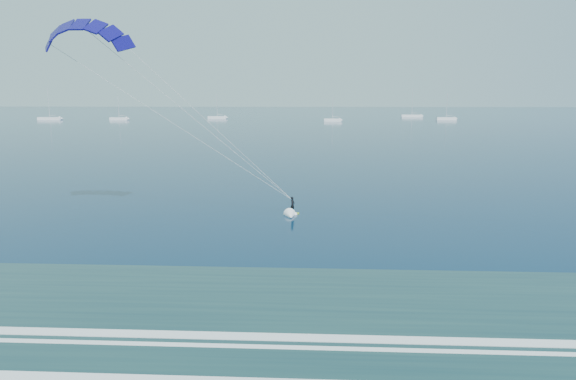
% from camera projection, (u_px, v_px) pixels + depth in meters
% --- Properties ---
extents(kitesurfer_rig, '(21.03, 9.47, 17.52)m').
position_uv_depth(kitesurfer_rig, '(196.00, 120.00, 42.61)').
color(kitesurfer_rig, '#8DB815').
rests_on(kitesurfer_rig, ground).
extents(sailboat_1, '(7.69, 2.40, 10.70)m').
position_uv_depth(sailboat_1, '(119.00, 119.00, 219.54)').
color(sailboat_1, white).
rests_on(sailboat_1, ground).
extents(sailboat_2, '(8.30, 2.40, 11.25)m').
position_uv_depth(sailboat_2, '(217.00, 117.00, 231.58)').
color(sailboat_2, white).
rests_on(sailboat_2, ground).
extents(sailboat_3, '(6.91, 2.40, 9.84)m').
position_uv_depth(sailboat_3, '(333.00, 120.00, 208.32)').
color(sailboat_3, white).
rests_on(sailboat_3, ground).
extents(sailboat_4, '(10.10, 2.40, 13.54)m').
position_uv_depth(sailboat_4, '(412.00, 116.00, 249.21)').
color(sailboat_4, white).
rests_on(sailboat_4, ground).
extents(sailboat_5, '(8.27, 2.40, 11.34)m').
position_uv_depth(sailboat_5, '(446.00, 118.00, 220.86)').
color(sailboat_5, white).
rests_on(sailboat_5, ground).
extents(sailboat_7, '(10.14, 2.40, 13.74)m').
position_uv_depth(sailboat_7, '(50.00, 118.00, 221.61)').
color(sailboat_7, white).
rests_on(sailboat_7, ground).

